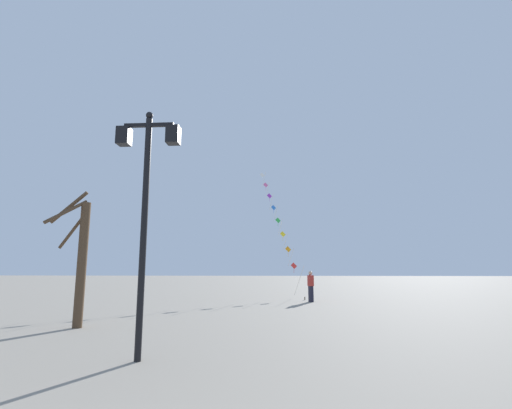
{
  "coord_description": "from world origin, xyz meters",
  "views": [
    {
      "loc": [
        1.09,
        -1.25,
        1.85
      ],
      "look_at": [
        -0.04,
        15.95,
        4.77
      ],
      "focal_mm": 26.67,
      "sensor_mm": 36.0,
      "label": 1
    }
  ],
  "objects": [
    {
      "name": "kite_flyer",
      "position": [
        2.74,
        20.89,
        0.9
      ],
      "size": [
        0.34,
        0.63,
        1.71
      ],
      "rotation": [
        0.0,
        0.0,
        1.88
      ],
      "color": "#1E1E2D",
      "rests_on": "ground_plane"
    },
    {
      "name": "kite_train",
      "position": [
        0.9,
        26.73,
        5.34
      ],
      "size": [
        3.17,
        8.62,
        10.07
      ],
      "color": "brown",
      "rests_on": "ground_plane"
    },
    {
      "name": "bare_tree",
      "position": [
        -5.45,
        10.82,
        2.22
      ],
      "size": [
        1.32,
        1.42,
        4.42
      ],
      "color": "#4C3826",
      "rests_on": "ground_plane"
    },
    {
      "name": "ground_plane",
      "position": [
        0.0,
        20.0,
        0.0
      ],
      "size": [
        160.0,
        160.0,
        0.0
      ],
      "primitive_type": "plane",
      "color": "gray"
    },
    {
      "name": "twin_lantern_lamp_post",
      "position": [
        -1.84,
        6.68,
        3.67
      ],
      "size": [
        1.4,
        0.28,
        5.34
      ],
      "color": "black",
      "rests_on": "ground_plane"
    }
  ]
}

